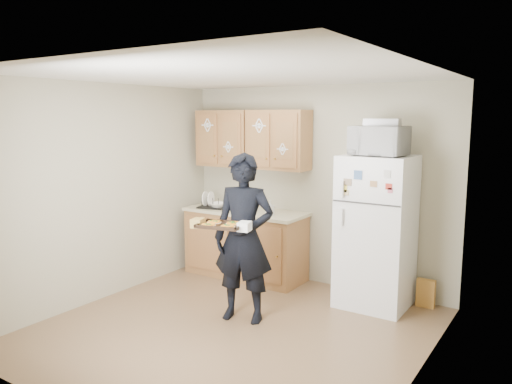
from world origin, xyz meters
TOP-DOWN VIEW (x-y plane):
  - floor at (0.00, 0.00)m, footprint 3.60×3.60m
  - ceiling at (0.00, 0.00)m, footprint 3.60×3.60m
  - wall_back at (0.00, 1.80)m, footprint 3.60×0.04m
  - wall_front at (0.00, -1.80)m, footprint 3.60×0.04m
  - wall_left at (-1.80, 0.00)m, footprint 0.04×3.60m
  - wall_right at (1.80, 0.00)m, footprint 0.04×3.60m
  - refrigerator at (0.95, 1.43)m, footprint 0.75×0.70m
  - base_cabinet at (-0.85, 1.48)m, footprint 1.60×0.60m
  - countertop at (-0.85, 1.48)m, footprint 1.64×0.64m
  - upper_cab_left at (-1.25, 1.61)m, footprint 0.80×0.33m
  - upper_cab_right at (-0.43, 1.61)m, footprint 0.80×0.33m
  - cereal_box at (1.47, 1.67)m, footprint 0.20×0.07m
  - person at (-0.06, 0.29)m, footprint 0.72×0.57m
  - baking_tray at (-0.13, -0.00)m, footprint 0.50×0.42m
  - pizza_front_left at (-0.21, -0.10)m, footprint 0.15×0.15m
  - pizza_front_right at (-0.01, -0.05)m, footprint 0.15×0.15m
  - pizza_back_left at (-0.25, 0.04)m, footprint 0.15×0.15m
  - pizza_back_right at (-0.05, 0.09)m, footprint 0.15×0.15m
  - microwave at (0.96, 1.38)m, footprint 0.60×0.43m
  - foil_pan at (0.98, 1.41)m, footprint 0.40×0.31m
  - dish_rack at (-1.31, 1.38)m, footprint 0.42×0.35m
  - bowl at (-1.23, 1.38)m, footprint 0.28×0.28m
  - soap_bottle at (-0.39, 1.34)m, footprint 0.09×0.09m

SIDE VIEW (x-z plane):
  - floor at x=0.00m, z-range 0.00..0.00m
  - cereal_box at x=1.47m, z-range 0.00..0.32m
  - base_cabinet at x=-0.85m, z-range 0.00..0.86m
  - refrigerator at x=0.95m, z-range 0.00..1.70m
  - person at x=-0.06m, z-range 0.00..1.75m
  - countertop at x=-0.85m, z-range 0.86..0.90m
  - bowl at x=-1.23m, z-range 0.92..0.98m
  - dish_rack at x=-1.31m, z-range 0.90..1.05m
  - soap_bottle at x=-0.39m, z-range 0.90..1.09m
  - baking_tray at x=-0.13m, z-range 1.03..1.07m
  - pizza_front_left at x=-0.21m, z-range 1.06..1.08m
  - pizza_front_right at x=-0.01m, z-range 1.06..1.08m
  - pizza_back_left at x=-0.25m, z-range 1.06..1.08m
  - pizza_back_right at x=-0.05m, z-range 1.06..1.08m
  - wall_back at x=0.00m, z-range 0.00..2.50m
  - wall_front at x=0.00m, z-range 0.00..2.50m
  - wall_left at x=-1.80m, z-range 0.00..2.50m
  - wall_right at x=1.80m, z-range 0.00..2.50m
  - upper_cab_left at x=-1.25m, z-range 1.45..2.20m
  - upper_cab_right at x=-0.43m, z-range 1.45..2.20m
  - microwave at x=0.96m, z-range 1.70..2.02m
  - foil_pan at x=0.98m, z-range 2.02..2.10m
  - ceiling at x=0.00m, z-range 2.50..2.50m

